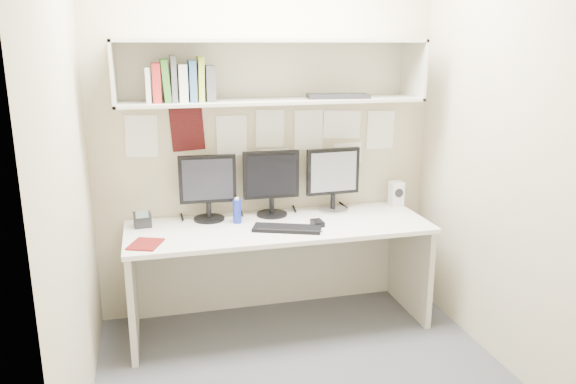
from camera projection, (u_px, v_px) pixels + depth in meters
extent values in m
cube|color=#424247|center=(305.00, 375.00, 3.31)|extent=(2.40, 2.00, 0.01)
cube|color=#B6AB8B|center=(267.00, 131.00, 3.91)|extent=(2.40, 0.02, 2.60)
cube|color=#B6AB8B|center=(383.00, 213.00, 2.04)|extent=(2.40, 0.02, 2.60)
cube|color=#B6AB8B|center=(66.00, 171.00, 2.69)|extent=(0.02, 2.00, 2.60)
cube|color=#B6AB8B|center=(505.00, 149.00, 3.26)|extent=(0.02, 2.00, 2.60)
cube|color=silver|center=(279.00, 227.00, 3.72)|extent=(2.00, 0.70, 0.03)
cube|color=beige|center=(269.00, 260.00, 4.13)|extent=(1.96, 0.02, 0.70)
cube|color=beige|center=(273.00, 101.00, 3.67)|extent=(2.00, 0.38, 0.02)
cube|color=beige|center=(273.00, 41.00, 3.57)|extent=(2.00, 0.38, 0.02)
cube|color=beige|center=(267.00, 70.00, 3.79)|extent=(2.00, 0.02, 0.40)
cube|color=beige|center=(113.00, 73.00, 3.39)|extent=(0.02, 0.38, 0.40)
cube|color=beige|center=(413.00, 69.00, 3.86)|extent=(0.02, 0.38, 0.40)
cylinder|color=black|center=(209.00, 219.00, 3.82)|extent=(0.21, 0.21, 0.02)
cylinder|color=black|center=(209.00, 210.00, 3.81)|extent=(0.03, 0.03, 0.11)
cube|color=black|center=(207.00, 179.00, 3.76)|extent=(0.38, 0.05, 0.33)
cube|color=black|center=(208.00, 180.00, 3.74)|extent=(0.33, 0.02, 0.28)
cylinder|color=black|center=(272.00, 214.00, 3.92)|extent=(0.21, 0.21, 0.02)
cylinder|color=black|center=(272.00, 206.00, 3.91)|extent=(0.04, 0.04, 0.11)
cube|color=black|center=(271.00, 175.00, 3.86)|extent=(0.39, 0.05, 0.33)
cube|color=black|center=(272.00, 175.00, 3.84)|extent=(0.34, 0.01, 0.28)
cylinder|color=#A5A5AA|center=(333.00, 210.00, 4.03)|extent=(0.21, 0.21, 0.02)
cylinder|color=black|center=(333.00, 201.00, 4.02)|extent=(0.03, 0.03, 0.11)
cube|color=black|center=(333.00, 171.00, 3.97)|extent=(0.39, 0.05, 0.33)
cube|color=#B3B3B8|center=(334.00, 172.00, 3.95)|extent=(0.34, 0.02, 0.28)
cube|color=black|center=(287.00, 228.00, 3.61)|extent=(0.46, 0.30, 0.02)
cube|color=black|center=(317.00, 223.00, 3.70)|extent=(0.07, 0.11, 0.03)
cube|color=silver|center=(396.00, 194.00, 4.13)|extent=(0.09, 0.09, 0.18)
cylinder|color=black|center=(399.00, 193.00, 4.08)|extent=(0.06, 0.01, 0.06)
cylinder|color=#152696|center=(237.00, 211.00, 3.74)|extent=(0.06, 0.06, 0.16)
cylinder|color=white|center=(237.00, 199.00, 3.72)|extent=(0.03, 0.03, 0.02)
cube|color=#611110|center=(146.00, 244.00, 3.34)|extent=(0.23, 0.25, 0.01)
cube|color=black|center=(143.00, 220.00, 3.66)|extent=(0.12, 0.10, 0.10)
cube|color=#4C6659|center=(142.00, 214.00, 3.61)|extent=(0.08, 0.02, 0.05)
cube|color=silver|center=(148.00, 85.00, 3.44)|extent=(0.03, 0.18, 0.21)
cube|color=#AA1F20|center=(156.00, 83.00, 3.45)|extent=(0.05, 0.18, 0.24)
cube|color=#2E6622|center=(166.00, 81.00, 3.46)|extent=(0.04, 0.18, 0.26)
cube|color=#494B4E|center=(174.00, 79.00, 3.47)|extent=(0.03, 0.18, 0.28)
cube|color=silver|center=(183.00, 83.00, 3.49)|extent=(0.05, 0.18, 0.23)
cube|color=#32577E|center=(192.00, 81.00, 3.50)|extent=(0.04, 0.18, 0.25)
cube|color=#98A838|center=(200.00, 79.00, 3.51)|extent=(0.04, 0.18, 0.28)
cube|color=#434345|center=(210.00, 83.00, 3.53)|extent=(0.06, 0.18, 0.22)
cube|color=black|center=(338.00, 96.00, 3.73)|extent=(0.43, 0.21, 0.03)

